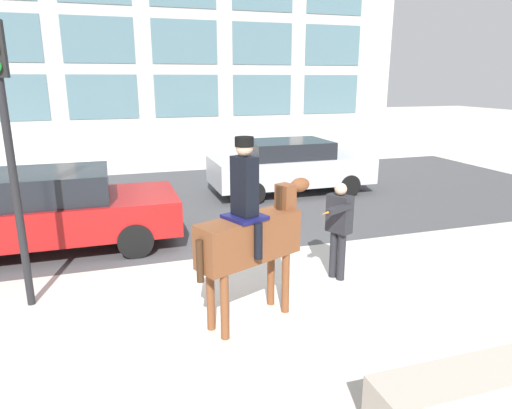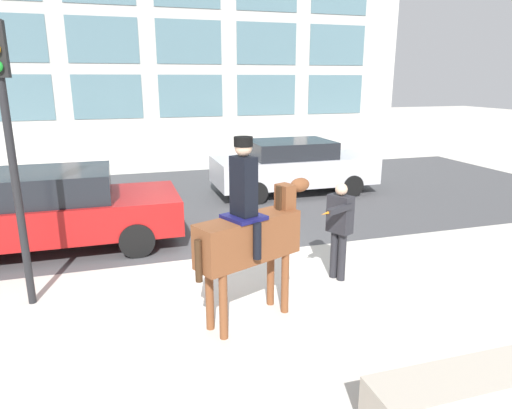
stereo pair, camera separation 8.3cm
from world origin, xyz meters
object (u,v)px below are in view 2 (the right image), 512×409
Objects in this scene: mounted_horse_lead at (251,232)px; traffic_light at (7,123)px; pedestrian_bystander at (339,224)px; street_car_near_lane at (54,209)px; planter_ledge at (460,398)px; street_car_far_lane at (293,166)px.

mounted_horse_lead is 0.64× the size of traffic_light.
pedestrian_bystander reaches higher than street_car_near_lane.
traffic_light reaches higher than planter_ledge.
street_car_near_lane is (-2.88, 3.78, -0.48)m from mounted_horse_lead.
traffic_light is 6.36m from planter_ledge.
street_car_near_lane is at bearing 124.21° from planter_ledge.
street_car_near_lane is 1.18× the size of traffic_light.
street_car_far_lane is at bearing -130.38° from pedestrian_bystander.
street_car_far_lane is (3.27, 6.70, -0.49)m from mounted_horse_lead.
pedestrian_bystander reaches higher than planter_ledge.
street_car_near_lane is 3.02m from traffic_light.
mounted_horse_lead is at bearing -0.21° from pedestrian_bystander.
planter_ledge is (-0.38, -3.34, -0.71)m from pedestrian_bystander.
street_car_near_lane is 2.49× the size of planter_ledge.
pedestrian_bystander reaches higher than street_car_far_lane.
mounted_horse_lead reaches higher than planter_ledge.
street_car_near_lane is at bearing 86.87° from traffic_light.
traffic_light reaches higher than pedestrian_bystander.
street_car_near_lane is (-4.64, 2.93, -0.16)m from pedestrian_bystander.
mounted_horse_lead is at bearing 119.08° from planter_ledge.
pedestrian_bystander is 0.87× the size of planter_ledge.
mounted_horse_lead is 0.55× the size of street_car_far_lane.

